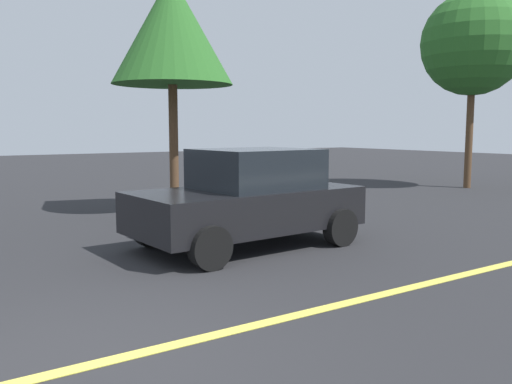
% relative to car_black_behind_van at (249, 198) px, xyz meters
% --- Properties ---
extents(ground_plane, '(80.00, 80.00, 0.00)m').
position_rel_car_black_behind_van_xyz_m(ground_plane, '(-3.78, -3.17, -0.82)').
color(ground_plane, '#262628').
extents(lane_marking_centre, '(28.00, 0.16, 0.01)m').
position_rel_car_black_behind_van_xyz_m(lane_marking_centre, '(-0.78, -3.17, -0.82)').
color(lane_marking_centre, '#E0D14C').
extents(car_black_behind_van, '(3.95, 2.27, 1.65)m').
position_rel_car_black_behind_van_xyz_m(car_black_behind_van, '(0.00, 0.00, 0.00)').
color(car_black_behind_van, black).
rests_on(car_black_behind_van, ground_plane).
extents(tree_left_verge, '(3.41, 3.41, 6.51)m').
position_rel_car_black_behind_van_xyz_m(tree_left_verge, '(11.16, 3.57, 3.97)').
color(tree_left_verge, '#513823').
rests_on(tree_left_verge, ground_plane).
extents(tree_centre_verge, '(2.84, 2.84, 5.55)m').
position_rel_car_black_behind_van_xyz_m(tree_centre_verge, '(0.58, 4.21, 3.44)').
color(tree_centre_verge, '#513823').
rests_on(tree_centre_verge, ground_plane).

